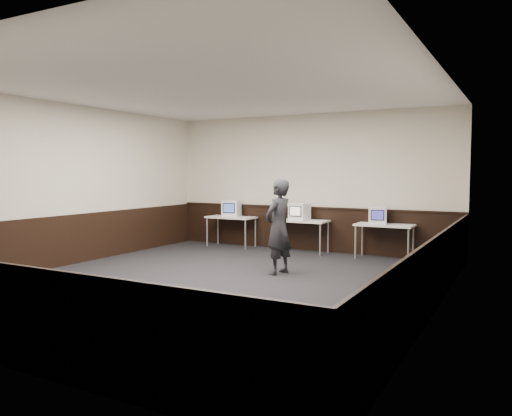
{
  "coord_description": "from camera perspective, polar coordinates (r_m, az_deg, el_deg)",
  "views": [
    {
      "loc": [
        4.52,
        -6.91,
        1.85
      ],
      "look_at": [
        -0.11,
        1.6,
        1.15
      ],
      "focal_mm": 35.0,
      "sensor_mm": 36.0,
      "label": 1
    }
  ],
  "objects": [
    {
      "name": "floor",
      "position": [
        8.46,
        -4.59,
        -8.51
      ],
      "size": [
        8.0,
        8.0,
        0.0
      ],
      "primitive_type": "plane",
      "color": "black",
      "rests_on": "ground"
    },
    {
      "name": "ceiling",
      "position": [
        8.36,
        -4.72,
        13.41
      ],
      "size": [
        8.0,
        8.0,
        0.0
      ],
      "primitive_type": "plane",
      "rotation": [
        3.14,
        0.0,
        0.0
      ],
      "color": "white",
      "rests_on": "back_wall"
    },
    {
      "name": "back_wall",
      "position": [
        11.81,
        6.04,
        2.9
      ],
      "size": [
        7.0,
        0.0,
        7.0
      ],
      "primitive_type": "plane",
      "rotation": [
        1.57,
        0.0,
        0.0
      ],
      "color": "beige",
      "rests_on": "ground"
    },
    {
      "name": "left_wall",
      "position": [
        10.58,
        -20.74,
        2.51
      ],
      "size": [
        0.0,
        8.0,
        8.0
      ],
      "primitive_type": "plane",
      "rotation": [
        1.57,
        0.0,
        1.57
      ],
      "color": "beige",
      "rests_on": "ground"
    },
    {
      "name": "right_wall",
      "position": [
        6.99,
        20.16,
        1.84
      ],
      "size": [
        0.0,
        8.0,
        8.0
      ],
      "primitive_type": "plane",
      "rotation": [
        1.57,
        0.0,
        -1.57
      ],
      "color": "beige",
      "rests_on": "ground"
    },
    {
      "name": "wainscot_back",
      "position": [
        11.86,
        5.97,
        -2.42
      ],
      "size": [
        6.98,
        0.04,
        1.0
      ],
      "primitive_type": "cube",
      "color": "black",
      "rests_on": "back_wall"
    },
    {
      "name": "wainscot_left",
      "position": [
        10.65,
        -20.51,
        -3.41
      ],
      "size": [
        0.04,
        7.98,
        1.0
      ],
      "primitive_type": "cube",
      "color": "black",
      "rests_on": "left_wall"
    },
    {
      "name": "wainscot_right",
      "position": [
        7.11,
        19.78,
        -7.05
      ],
      "size": [
        0.04,
        7.98,
        1.0
      ],
      "primitive_type": "cube",
      "color": "black",
      "rests_on": "right_wall"
    },
    {
      "name": "wainscot_rail",
      "position": [
        11.8,
        5.95,
        0.08
      ],
      "size": [
        6.98,
        0.06,
        0.04
      ],
      "primitive_type": "cube",
      "color": "black",
      "rests_on": "wainscot_back"
    },
    {
      "name": "desk_left",
      "position": [
        12.37,
        -2.87,
        -1.31
      ],
      "size": [
        1.2,
        0.6,
        0.75
      ],
      "color": "white",
      "rests_on": "ground"
    },
    {
      "name": "desk_center",
      "position": [
        11.5,
        5.25,
        -1.73
      ],
      "size": [
        1.2,
        0.6,
        0.75
      ],
      "color": "white",
      "rests_on": "ground"
    },
    {
      "name": "desk_right",
      "position": [
        10.89,
        14.47,
        -2.17
      ],
      "size": [
        1.2,
        0.6,
        0.75
      ],
      "color": "white",
      "rests_on": "ground"
    },
    {
      "name": "emac_left",
      "position": [
        12.37,
        -2.82,
        -0.03
      ],
      "size": [
        0.5,
        0.51,
        0.41
      ],
      "rotation": [
        0.0,
        0.0,
        0.24
      ],
      "color": "white",
      "rests_on": "desk_left"
    },
    {
      "name": "emac_center",
      "position": [
        11.48,
        5.0,
        -0.4
      ],
      "size": [
        0.42,
        0.44,
        0.39
      ],
      "rotation": [
        0.0,
        0.0,
        -0.06
      ],
      "color": "white",
      "rests_on": "desk_center"
    },
    {
      "name": "emac_right",
      "position": [
        10.9,
        13.75,
        -0.81
      ],
      "size": [
        0.44,
        0.45,
        0.37
      ],
      "rotation": [
        0.0,
        0.0,
        0.22
      ],
      "color": "white",
      "rests_on": "desk_right"
    },
    {
      "name": "person",
      "position": [
        9.03,
        2.58,
        -2.16
      ],
      "size": [
        0.53,
        0.7,
        1.72
      ],
      "primitive_type": "imported",
      "rotation": [
        0.0,
        0.0,
        -1.77
      ],
      "color": "black",
      "rests_on": "ground"
    }
  ]
}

